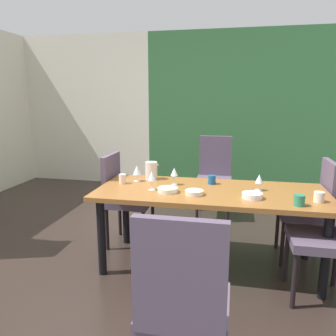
# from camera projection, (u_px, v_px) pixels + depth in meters

# --- Properties ---
(ground_plane) EXTENTS (5.90, 5.85, 0.02)m
(ground_plane) POSITION_uv_depth(u_px,v_px,m) (131.00, 262.00, 3.11)
(ground_plane) COLOR #2D221D
(back_panel_interior) EXTENTS (2.39, 0.10, 2.60)m
(back_panel_interior) POSITION_uv_depth(u_px,v_px,m) (86.00, 110.00, 5.93)
(back_panel_interior) COLOR silver
(back_panel_interior) RESTS_ON ground_plane
(garden_window_panel) EXTENTS (3.51, 0.10, 2.60)m
(garden_window_panel) POSITION_uv_depth(u_px,v_px,m) (253.00, 112.00, 5.35)
(garden_window_panel) COLOR #346A3A
(garden_window_panel) RESTS_ON ground_plane
(dining_table) EXTENTS (2.00, 0.85, 0.72)m
(dining_table) POSITION_uv_depth(u_px,v_px,m) (210.00, 199.00, 2.89)
(dining_table) COLOR #915A2A
(dining_table) RESTS_ON ground_plane
(chair_right_near) EXTENTS (0.44, 0.44, 0.97)m
(chair_right_near) POSITION_uv_depth(u_px,v_px,m) (332.00, 231.00, 2.43)
(chair_right_near) COLOR #55465A
(chair_right_near) RESTS_ON ground_plane
(chair_left_far) EXTENTS (0.45, 0.44, 0.96)m
(chair_left_far) POSITION_uv_depth(u_px,v_px,m) (123.00, 194.00, 3.39)
(chair_left_far) COLOR #55465A
(chair_left_far) RESTS_ON ground_plane
(chair_head_far) EXTENTS (0.44, 0.45, 1.03)m
(chair_head_far) POSITION_uv_depth(u_px,v_px,m) (214.00, 172.00, 4.26)
(chair_head_far) COLOR #55465A
(chair_head_far) RESTS_ON ground_plane
(chair_right_far) EXTENTS (0.44, 0.44, 0.96)m
(chair_right_far) POSITION_uv_depth(u_px,v_px,m) (312.00, 205.00, 3.03)
(chair_right_far) COLOR #55465A
(chair_right_far) RESTS_ON ground_plane
(chair_head_near) EXTENTS (0.44, 0.44, 1.02)m
(chair_head_near) POSITION_uv_depth(u_px,v_px,m) (183.00, 300.00, 1.57)
(chair_head_near) COLOR #55465A
(chair_head_near) RESTS_ON ground_plane
(wine_glass_center) EXTENTS (0.07, 0.07, 0.14)m
(wine_glass_center) POSITION_uv_depth(u_px,v_px,m) (259.00, 179.00, 2.84)
(wine_glass_center) COLOR silver
(wine_glass_center) RESTS_ON dining_table
(wine_glass_corner) EXTENTS (0.07, 0.07, 0.17)m
(wine_glass_corner) POSITION_uv_depth(u_px,v_px,m) (152.00, 176.00, 2.85)
(wine_glass_corner) COLOR silver
(wine_glass_corner) RESTS_ON dining_table
(wine_glass_near_shelf) EXTENTS (0.08, 0.08, 0.16)m
(wine_glass_near_shelf) POSITION_uv_depth(u_px,v_px,m) (137.00, 170.00, 3.16)
(wine_glass_near_shelf) COLOR silver
(wine_glass_near_shelf) RESTS_ON dining_table
(wine_glass_rear) EXTENTS (0.07, 0.07, 0.16)m
(wine_glass_rear) POSITION_uv_depth(u_px,v_px,m) (174.00, 172.00, 3.03)
(wine_glass_rear) COLOR silver
(wine_glass_rear) RESTS_ON dining_table
(serving_bowl_east) EXTENTS (0.18, 0.18, 0.04)m
(serving_bowl_east) POSITION_uv_depth(u_px,v_px,m) (168.00, 190.00, 2.80)
(serving_bowl_east) COLOR silver
(serving_bowl_east) RESTS_ON dining_table
(serving_bowl_south) EXTENTS (0.16, 0.16, 0.04)m
(serving_bowl_south) POSITION_uv_depth(u_px,v_px,m) (194.00, 192.00, 2.73)
(serving_bowl_south) COLOR beige
(serving_bowl_south) RESTS_ON dining_table
(serving_bowl_near_window) EXTENTS (0.17, 0.17, 0.04)m
(serving_bowl_near_window) POSITION_uv_depth(u_px,v_px,m) (252.00, 196.00, 2.64)
(serving_bowl_near_window) COLOR silver
(serving_bowl_near_window) RESTS_ON dining_table
(cup_west) EXTENTS (0.07, 0.07, 0.08)m
(cup_west) POSITION_uv_depth(u_px,v_px,m) (212.00, 180.00, 3.07)
(cup_west) COLOR #175087
(cup_west) RESTS_ON dining_table
(cup_left) EXTENTS (0.08, 0.08, 0.08)m
(cup_left) POSITION_uv_depth(u_px,v_px,m) (319.00, 197.00, 2.54)
(cup_left) COLOR beige
(cup_left) RESTS_ON dining_table
(cup_front) EXTENTS (0.07, 0.07, 0.09)m
(cup_front) POSITION_uv_depth(u_px,v_px,m) (122.00, 179.00, 3.08)
(cup_front) COLOR beige
(cup_front) RESTS_ON dining_table
(cup_north) EXTENTS (0.08, 0.08, 0.08)m
(cup_north) POSITION_uv_depth(u_px,v_px,m) (299.00, 200.00, 2.45)
(cup_north) COLOR #2B7B5B
(cup_north) RESTS_ON dining_table
(pitcher_right) EXTENTS (0.14, 0.12, 0.18)m
(pitcher_right) POSITION_uv_depth(u_px,v_px,m) (151.00, 170.00, 3.25)
(pitcher_right) COLOR beige
(pitcher_right) RESTS_ON dining_table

